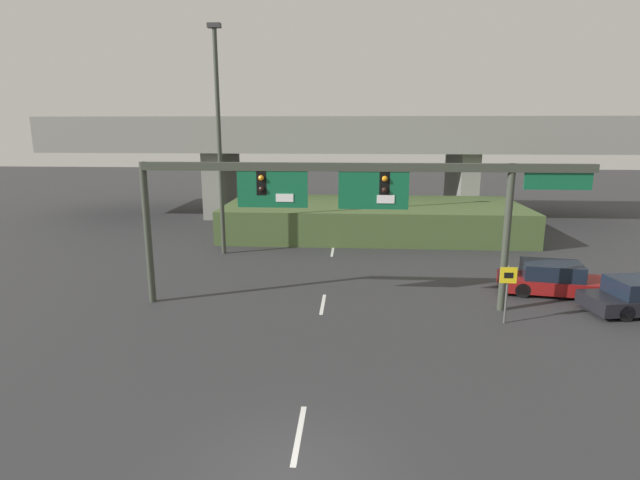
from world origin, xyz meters
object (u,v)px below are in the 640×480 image
Objects in this scene: speed_limit_sign at (507,286)px; parked_sedan_near_right at (554,279)px; highway_light_pole_near at (219,137)px; signal_gantry at (349,190)px.

speed_limit_sign is 4.84m from parked_sedan_near_right.
parked_sedan_near_right is at bearing 49.44° from speed_limit_sign.
parked_sedan_near_right is at bearing -20.40° from highway_light_pole_near.
signal_gantry reaches higher than speed_limit_sign.
signal_gantry is at bearing 166.68° from speed_limit_sign.
signal_gantry is 3.58× the size of parked_sedan_near_right.
highway_light_pole_near is 2.55× the size of parked_sedan_near_right.
parked_sedan_near_right is (8.98, 2.24, -4.11)m from signal_gantry.
highway_light_pole_near is at bearing 131.27° from signal_gantry.
signal_gantry reaches higher than parked_sedan_near_right.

